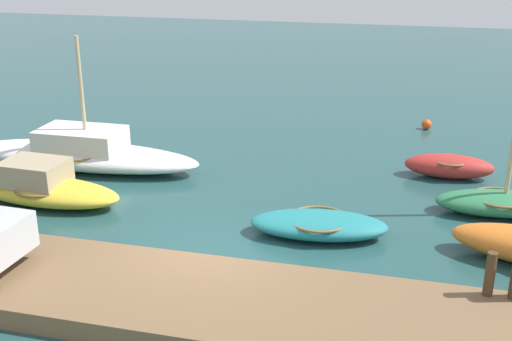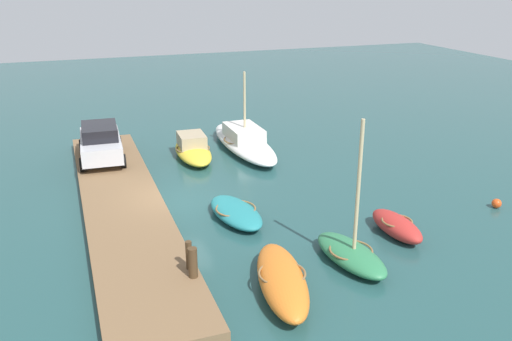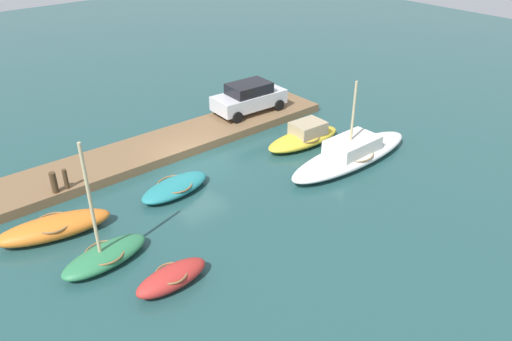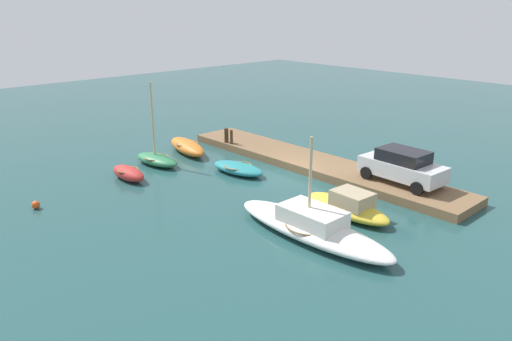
% 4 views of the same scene
% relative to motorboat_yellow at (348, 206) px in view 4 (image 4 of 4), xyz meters
% --- Properties ---
extents(ground_plane, '(84.00, 84.00, 0.00)m').
position_rel_motorboat_yellow_xyz_m(ground_plane, '(5.45, -2.04, -0.45)').
color(ground_plane, '#234C4C').
extents(dock_platform, '(18.51, 3.03, 0.44)m').
position_rel_motorboat_yellow_xyz_m(dock_platform, '(5.45, -4.13, -0.23)').
color(dock_platform, brown).
rests_on(dock_platform, ground_plane).
extents(motorboat_yellow, '(4.53, 1.84, 1.19)m').
position_rel_motorboat_yellow_xyz_m(motorboat_yellow, '(0.00, 0.00, 0.00)').
color(motorboat_yellow, gold).
rests_on(motorboat_yellow, ground_plane).
extents(rowboat_orange, '(4.41, 2.21, 0.81)m').
position_rel_motorboat_yellow_xyz_m(rowboat_orange, '(12.86, -0.48, -0.04)').
color(rowboat_orange, orange).
rests_on(rowboat_orange, ground_plane).
extents(dinghy_red, '(2.66, 1.12, 0.72)m').
position_rel_motorboat_yellow_xyz_m(dinghy_red, '(10.88, 4.76, -0.09)').
color(dinghy_red, '#B72D28').
rests_on(dinghy_red, ground_plane).
extents(sailboat_white, '(7.74, 2.17, 4.16)m').
position_rel_motorboat_yellow_xyz_m(sailboat_white, '(-0.34, 2.85, 0.04)').
color(sailboat_white, white).
rests_on(sailboat_white, ground_plane).
extents(rowboat_green, '(3.39, 1.71, 4.83)m').
position_rel_motorboat_yellow_xyz_m(rowboat_green, '(12.08, 2.24, -0.09)').
color(rowboat_green, '#2D7A4C').
rests_on(rowboat_green, ground_plane).
extents(rowboat_teal, '(3.52, 1.87, 0.57)m').
position_rel_motorboat_yellow_xyz_m(rowboat_teal, '(7.68, -0.21, -0.16)').
color(rowboat_teal, teal).
rests_on(rowboat_teal, ground_plane).
extents(mooring_post_west, '(0.19, 0.19, 0.91)m').
position_rel_motorboat_yellow_xyz_m(mooring_post_west, '(11.37, -2.87, 0.44)').
color(mooring_post_west, '#47331E').
rests_on(mooring_post_west, dock_platform).
extents(mooring_post_mid_west, '(0.27, 0.27, 0.94)m').
position_rel_motorboat_yellow_xyz_m(mooring_post_mid_west, '(11.87, -2.87, 0.46)').
color(mooring_post_mid_west, '#47331E').
rests_on(mooring_post_mid_west, dock_platform).
extents(parked_car, '(4.28, 2.19, 1.69)m').
position_rel_motorboat_yellow_xyz_m(parked_car, '(0.07, -4.44, 0.87)').
color(parked_car, silver).
rests_on(parked_car, dock_platform).
extents(marker_buoy, '(0.38, 0.38, 0.38)m').
position_rel_motorboat_yellow_xyz_m(marker_buoy, '(10.22, 9.89, -0.26)').
color(marker_buoy, '#E54C19').
rests_on(marker_buoy, ground_plane).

